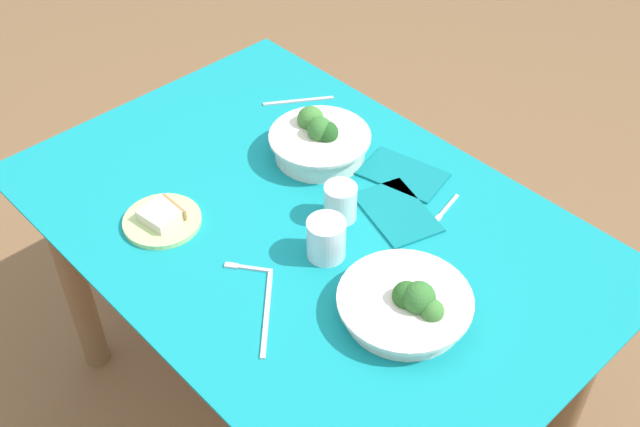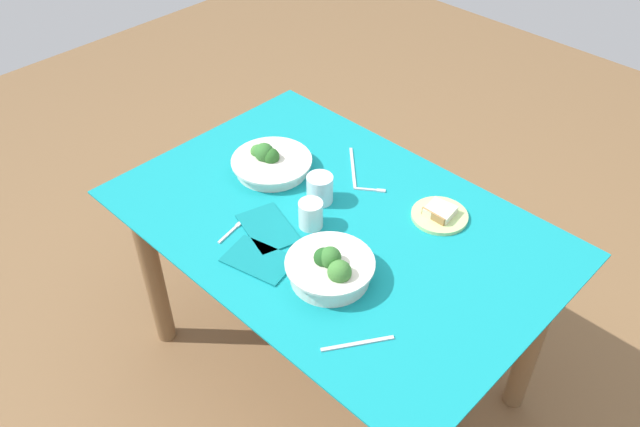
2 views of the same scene
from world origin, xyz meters
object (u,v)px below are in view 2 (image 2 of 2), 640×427
at_px(bread_side_plate, 440,214).
at_px(water_glass_side, 311,214).
at_px(table_knife_right, 358,344).
at_px(table_knife_left, 353,167).
at_px(water_glass_center, 320,189).
at_px(napkin_folded_lower, 268,228).
at_px(broccoli_bowl_far, 271,163).
at_px(napkin_folded_upper, 259,260).
at_px(fork_by_near_bowl, 371,190).
at_px(broccoli_bowl_near, 330,269).
at_px(fork_by_far_bowl, 232,231).

height_order(bread_side_plate, water_glass_side, water_glass_side).
relative_size(water_glass_side, table_knife_right, 0.46).
distance_m(table_knife_left, table_knife_right, 0.73).
distance_m(water_glass_center, napkin_folded_lower, 0.21).
height_order(broccoli_bowl_far, water_glass_side, broccoli_bowl_far).
bearing_deg(napkin_folded_upper, broccoli_bowl_far, 132.92).
distance_m(water_glass_side, fork_by_near_bowl, 0.25).
height_order(bread_side_plate, table_knife_left, bread_side_plate).
bearing_deg(water_glass_center, water_glass_side, -58.52).
distance_m(broccoli_bowl_far, napkin_folded_upper, 0.42).
bearing_deg(napkin_folded_upper, table_knife_right, -3.55).
relative_size(broccoli_bowl_far, napkin_folded_lower, 1.35).
xyz_separation_m(broccoli_bowl_near, water_glass_center, (-0.25, 0.22, 0.01)).
distance_m(bread_side_plate, table_knife_left, 0.35).
relative_size(water_glass_side, fork_by_far_bowl, 0.76).
relative_size(table_knife_left, napkin_folded_upper, 1.14).
bearing_deg(broccoli_bowl_near, table_knife_right, -29.38).
height_order(fork_by_near_bowl, napkin_folded_lower, napkin_folded_lower).
bearing_deg(bread_side_plate, broccoli_bowl_near, -98.19).
xyz_separation_m(broccoli_bowl_near, fork_by_near_bowl, (-0.17, 0.37, -0.04)).
bearing_deg(table_knife_right, water_glass_side, 92.87).
relative_size(water_glass_side, napkin_folded_upper, 0.45).
distance_m(broccoli_bowl_far, table_knife_left, 0.27).
distance_m(broccoli_bowl_near, water_glass_side, 0.23).
xyz_separation_m(broccoli_bowl_far, water_glass_side, (0.29, -0.10, 0.01)).
relative_size(fork_by_far_bowl, fork_by_near_bowl, 1.28).
distance_m(table_knife_left, napkin_folded_upper, 0.52).
xyz_separation_m(broccoli_bowl_far, fork_by_near_bowl, (0.31, 0.15, -0.03)).
height_order(water_glass_center, fork_by_near_bowl, water_glass_center).
distance_m(broccoli_bowl_near, fork_by_far_bowl, 0.35).
height_order(water_glass_side, fork_by_near_bowl, water_glass_side).
relative_size(water_glass_center, fork_by_near_bowl, 1.02).
relative_size(broccoli_bowl_near, table_knife_left, 1.12).
distance_m(water_glass_center, table_knife_right, 0.57).
distance_m(water_glass_side, table_knife_right, 0.46).
relative_size(broccoli_bowl_far, napkin_folded_upper, 1.38).
bearing_deg(table_knife_right, table_knife_left, 76.41).
bearing_deg(table_knife_left, water_glass_side, -26.74).
xyz_separation_m(broccoli_bowl_near, napkin_folded_lower, (-0.27, 0.02, -0.04)).
bearing_deg(table_knife_left, water_glass_center, -34.27).
bearing_deg(water_glass_center, napkin_folded_lower, -94.57).
distance_m(fork_by_far_bowl, fork_by_near_bowl, 0.46).
xyz_separation_m(broccoli_bowl_far, bread_side_plate, (0.54, 0.19, -0.02)).
bearing_deg(napkin_folded_upper, table_knife_left, 101.52).
bearing_deg(table_knife_left, bread_side_plate, 43.93).
height_order(table_knife_left, table_knife_right, same).
relative_size(water_glass_center, water_glass_side, 1.06).
xyz_separation_m(fork_by_far_bowl, napkin_folded_lower, (0.07, 0.08, 0.00)).
bearing_deg(table_knife_left, napkin_folded_upper, -34.06).
height_order(broccoli_bowl_far, table_knife_right, broccoli_bowl_far).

